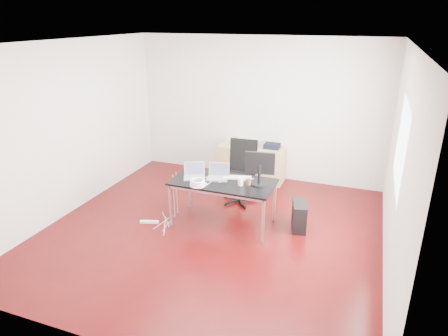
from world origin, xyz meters
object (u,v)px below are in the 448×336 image
(office_chair, at_px, (241,169))
(filing_cabinet_right, at_px, (271,166))
(filing_cabinet_left, at_px, (233,161))
(desk, at_px, (223,184))
(pc_tower, at_px, (299,216))

(office_chair, bearing_deg, filing_cabinet_right, 70.48)
(office_chair, distance_m, filing_cabinet_left, 1.14)
(filing_cabinet_right, bearing_deg, desk, -98.71)
(desk, distance_m, filing_cabinet_left, 2.02)
(filing_cabinet_left, relative_size, filing_cabinet_right, 1.00)
(office_chair, xyz_separation_m, filing_cabinet_right, (0.31, 1.00, -0.26))
(office_chair, xyz_separation_m, filing_cabinet_left, (-0.49, 1.00, -0.26))
(filing_cabinet_left, height_order, pc_tower, filing_cabinet_left)
(filing_cabinet_left, distance_m, pc_tower, 2.38)
(filing_cabinet_left, xyz_separation_m, pc_tower, (1.68, -1.69, -0.13))
(desk, bearing_deg, filing_cabinet_left, 104.66)
(desk, relative_size, pc_tower, 3.56)
(desk, xyz_separation_m, pc_tower, (1.17, 0.24, -0.46))
(desk, height_order, pc_tower, desk)
(office_chair, relative_size, filing_cabinet_left, 1.54)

